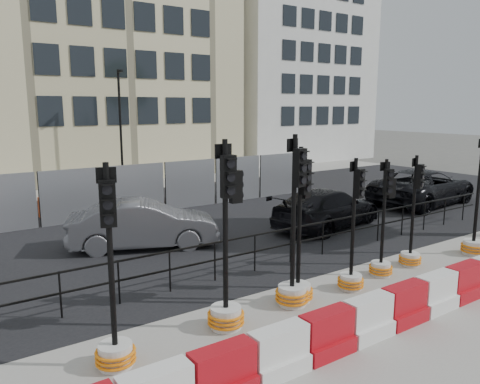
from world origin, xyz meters
TOP-DOWN VIEW (x-y plane):
  - ground at (0.00, 0.00)m, footprint 120.00×120.00m
  - sidewalk_near at (0.00, -3.00)m, footprint 40.00×6.00m
  - road at (0.00, 7.00)m, footprint 40.00×14.00m
  - sidewalk_far at (0.00, 16.00)m, footprint 40.00×4.00m
  - building_cream at (2.00, 21.99)m, footprint 15.00×10.06m
  - building_white at (17.00, 21.99)m, footprint 12.00×9.06m
  - kerb_railing at (0.00, 1.20)m, footprint 18.00×0.04m
  - heras_fencing at (-0.49, 9.71)m, footprint 14.33×1.72m
  - lamp_post_far at (0.50, 14.98)m, footprint 0.12×0.56m
  - barrier_row at (0.00, -2.80)m, footprint 14.65×0.50m
  - traffic_signal_a at (-5.73, -1.13)m, footprint 0.67×0.67m
  - traffic_signal_b at (-3.49, -1.01)m, footprint 0.72×0.72m
  - traffic_signal_c at (-1.76, -0.92)m, footprint 0.72×0.72m
  - traffic_signal_d at (-1.51, -0.84)m, footprint 0.67×0.67m
  - traffic_signal_e at (-0.07, -1.03)m, footprint 0.61×0.61m
  - traffic_signal_f at (1.24, -0.84)m, footprint 0.58×0.58m
  - traffic_signal_g at (2.50, -0.79)m, footprint 0.58×0.58m
  - traffic_signal_h at (4.82, -1.22)m, footprint 0.67×0.67m
  - car_b at (-2.70, 4.78)m, footprint 4.60×5.46m
  - car_c at (3.57, 3.41)m, footprint 3.87×5.54m
  - car_d at (9.78, 3.86)m, footprint 3.75×6.10m

SIDE VIEW (x-z plane):
  - ground at x=0.00m, z-range 0.00..0.00m
  - sidewalk_near at x=0.00m, z-range 0.00..0.02m
  - sidewalk_far at x=0.00m, z-range 0.00..0.02m
  - road at x=0.00m, z-range 0.00..0.03m
  - barrier_row at x=0.00m, z-range -0.03..0.77m
  - traffic_signal_g at x=2.50m, z-range -0.87..2.10m
  - traffic_signal_e at x=-0.07m, z-range -0.90..2.18m
  - kerb_railing at x=0.00m, z-range 0.19..1.19m
  - car_c at x=3.57m, z-range 0.00..1.38m
  - traffic_signal_a at x=-5.73m, z-range -0.99..2.39m
  - traffic_signal_h at x=4.82m, z-range -1.00..2.41m
  - traffic_signal_f at x=1.24m, z-range -0.77..2.18m
  - heras_fencing at x=-0.49m, z-range -0.29..1.71m
  - car_b at x=-2.70m, z-range 0.00..1.45m
  - traffic_signal_c at x=-1.76m, z-range -1.07..2.58m
  - car_d at x=9.78m, z-range 0.00..1.54m
  - traffic_signal_d at x=-1.51m, z-range -0.89..2.50m
  - traffic_signal_b at x=-3.49m, z-range -0.95..2.68m
  - lamp_post_far at x=0.50m, z-range 0.22..6.22m
  - building_white at x=17.00m, z-range 0.00..16.00m
  - building_cream at x=2.00m, z-range 0.00..18.00m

